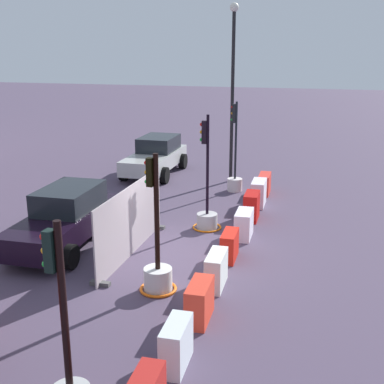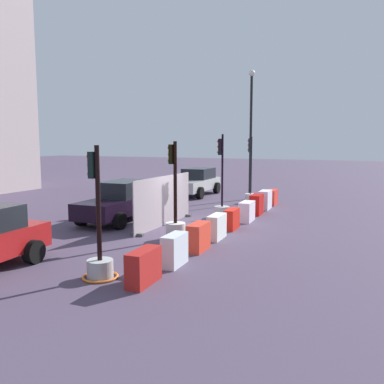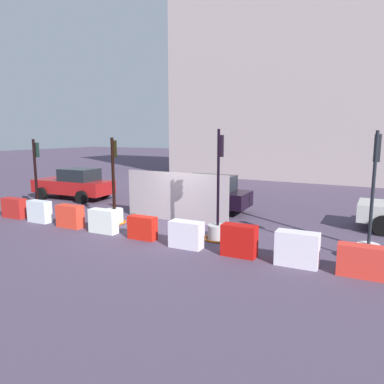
% 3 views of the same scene
% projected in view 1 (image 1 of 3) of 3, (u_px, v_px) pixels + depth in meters
% --- Properties ---
extents(ground_plane, '(120.00, 120.00, 0.00)m').
position_uv_depth(ground_plane, '(183.00, 253.00, 14.02)').
color(ground_plane, '#4A3D53').
extents(traffic_light_0, '(0.88, 0.88, 3.21)m').
position_uv_depth(traffic_light_0, '(69.00, 382.00, 7.72)').
color(traffic_light_0, '#ABAEAF').
rests_on(traffic_light_0, ground_plane).
extents(traffic_light_1, '(0.89, 0.89, 3.30)m').
position_uv_depth(traffic_light_1, '(158.00, 269.00, 11.74)').
color(traffic_light_1, silver).
rests_on(traffic_light_1, ground_plane).
extents(traffic_light_2, '(0.92, 0.92, 3.60)m').
position_uv_depth(traffic_light_2, '(207.00, 211.00, 15.82)').
color(traffic_light_2, '#ACA9AC').
rests_on(traffic_light_2, ground_plane).
extents(traffic_light_3, '(0.59, 0.59, 3.54)m').
position_uv_depth(traffic_light_3, '(235.00, 175.00, 19.93)').
color(traffic_light_3, silver).
rests_on(traffic_light_3, ground_plane).
extents(construction_barrier_1, '(0.98, 0.43, 0.85)m').
position_uv_depth(construction_barrier_1, '(176.00, 345.00, 8.95)').
color(construction_barrier_1, silver).
rests_on(construction_barrier_1, ground_plane).
extents(construction_barrier_2, '(1.04, 0.47, 0.83)m').
position_uv_depth(construction_barrier_2, '(200.00, 302.00, 10.49)').
color(construction_barrier_2, red).
rests_on(construction_barrier_2, ground_plane).
extents(construction_barrier_3, '(1.07, 0.43, 0.83)m').
position_uv_depth(construction_barrier_3, '(216.00, 270.00, 11.98)').
color(construction_barrier_3, silver).
rests_on(construction_barrier_3, ground_plane).
extents(construction_barrier_4, '(0.98, 0.41, 0.77)m').
position_uv_depth(construction_barrier_4, '(229.00, 246.00, 13.54)').
color(construction_barrier_4, red).
rests_on(construction_barrier_4, ground_plane).
extents(construction_barrier_5, '(1.05, 0.50, 0.82)m').
position_uv_depth(construction_barrier_5, '(244.00, 224.00, 15.09)').
color(construction_barrier_5, silver).
rests_on(construction_barrier_5, ground_plane).
extents(construction_barrier_6, '(1.01, 0.48, 0.91)m').
position_uv_depth(construction_barrier_6, '(252.00, 206.00, 16.66)').
color(construction_barrier_6, '#B9110D').
rests_on(construction_barrier_6, ground_plane).
extents(construction_barrier_7, '(1.12, 0.51, 0.91)m').
position_uv_depth(construction_barrier_7, '(259.00, 193.00, 18.16)').
color(construction_barrier_7, silver).
rests_on(construction_barrier_7, ground_plane).
extents(construction_barrier_8, '(1.13, 0.46, 0.78)m').
position_uv_depth(construction_barrier_8, '(264.00, 184.00, 19.61)').
color(construction_barrier_8, red).
rests_on(construction_barrier_8, ground_plane).
extents(car_silver_hatchback, '(4.57, 2.14, 1.63)m').
position_uv_depth(car_silver_hatchback, '(156.00, 156.00, 22.67)').
color(car_silver_hatchback, '#B5B7B3').
rests_on(car_silver_hatchback, ground_plane).
extents(car_black_sedan, '(4.53, 2.13, 1.64)m').
position_uv_depth(car_black_sedan, '(65.00, 217.00, 14.45)').
color(car_black_sedan, black).
rests_on(car_black_sedan, ground_plane).
extents(street_lamp_post, '(0.36, 0.36, 7.22)m').
position_uv_depth(street_lamp_post, '(233.00, 77.00, 20.37)').
color(street_lamp_post, black).
rests_on(street_lamp_post, ground_plane).
extents(site_fence_panel, '(4.56, 0.50, 1.95)m').
position_uv_depth(site_fence_panel, '(131.00, 221.00, 13.77)').
color(site_fence_panel, '#A2959A').
rests_on(site_fence_panel, ground_plane).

